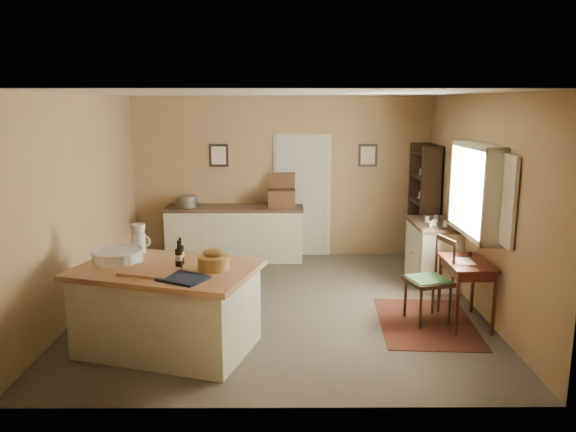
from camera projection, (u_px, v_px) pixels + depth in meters
name	position (u px, v px, depth m)	size (l,w,h in m)	color
ground	(281.00, 305.00, 7.30)	(5.00, 5.00, 0.00)	brown
wall_back	(281.00, 177.00, 9.48)	(5.00, 0.10, 2.70)	#9A7952
wall_front	(278.00, 257.00, 4.58)	(5.00, 0.10, 2.70)	#9A7952
wall_left	(81.00, 203.00, 7.02)	(0.10, 5.00, 2.70)	#9A7952
wall_right	(479.00, 203.00, 7.05)	(0.10, 5.00, 2.70)	#9A7952
ceiling	(280.00, 93.00, 6.76)	(5.00, 5.00, 0.00)	silver
door	(302.00, 195.00, 9.51)	(0.97, 0.06, 2.11)	#B1B69C
framed_prints	(293.00, 155.00, 9.39)	(2.82, 0.02, 0.38)	black
window	(479.00, 190.00, 6.81)	(0.25, 1.99, 1.12)	beige
work_island	(167.00, 306.00, 5.93)	(2.10, 1.68, 1.20)	beige
sideboard	(236.00, 231.00, 9.36)	(2.27, 0.64, 1.18)	beige
rug	(426.00, 323.00, 6.72)	(1.10, 1.60, 0.01)	#431813
writing_desk	(467.00, 270.00, 6.59)	(0.49, 0.81, 0.82)	#37130D
desk_chair	(428.00, 281.00, 6.67)	(0.47, 0.47, 1.01)	black
right_cabinet	(432.00, 252.00, 8.13)	(0.60, 1.07, 0.99)	beige
shelving_unit	(426.00, 205.00, 9.08)	(0.33, 0.87, 1.94)	black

